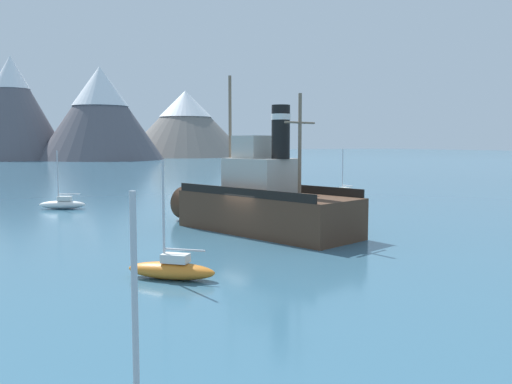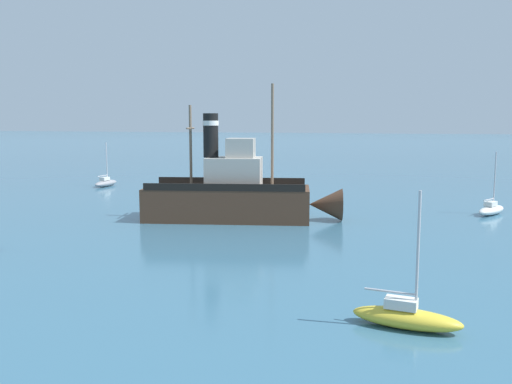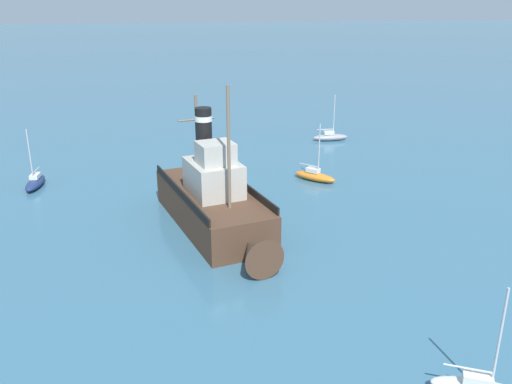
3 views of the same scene
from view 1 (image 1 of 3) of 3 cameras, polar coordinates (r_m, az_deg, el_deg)
ground_plane at (r=32.53m, az=-1.16°, el=-4.64°), size 600.00×600.00×0.00m
old_tugboat at (r=33.99m, az=0.33°, el=-1.09°), size 7.14×14.79×9.90m
sailboat_orange at (r=22.68m, az=-8.90°, el=-7.99°), size 3.42×3.51×4.90m
sailboat_white at (r=48.20m, az=-19.70°, el=-1.18°), size 3.88×2.74×4.90m
sailboat_yellow at (r=55.31m, az=9.25°, el=-0.14°), size 1.48×3.89×4.90m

